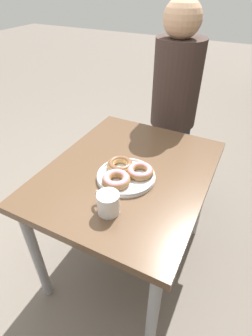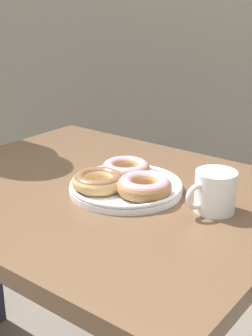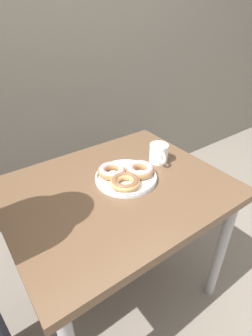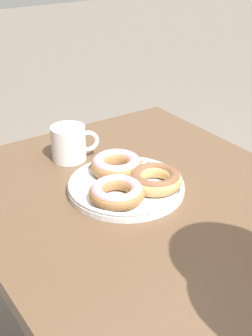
# 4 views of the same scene
# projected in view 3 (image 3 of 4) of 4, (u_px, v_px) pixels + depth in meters

# --- Properties ---
(ground_plane) EXTENTS (14.00, 14.00, 0.00)m
(ground_plane) POSITION_uv_depth(u_px,v_px,m) (145.00, 323.00, 1.36)
(ground_plane) COLOR #70665B
(wall_back) EXTENTS (8.00, 0.05, 2.60)m
(wall_back) POSITION_uv_depth(u_px,v_px,m) (24.00, 25.00, 1.42)
(wall_back) COLOR slate
(wall_back) RESTS_ON ground_plane
(dining_table) EXTENTS (0.94, 0.76, 0.74)m
(dining_table) POSITION_uv_depth(u_px,v_px,m) (117.00, 203.00, 1.18)
(dining_table) COLOR brown
(dining_table) RESTS_ON ground_plane
(donut_plate) EXTENTS (0.29, 0.28, 0.06)m
(donut_plate) POSITION_uv_depth(u_px,v_px,m) (126.00, 175.00, 1.15)
(donut_plate) COLOR white
(donut_plate) RESTS_ON dining_table
(coffee_mug) EXTENTS (0.09, 0.12, 0.09)m
(coffee_mug) POSITION_uv_depth(u_px,v_px,m) (159.00, 153.00, 1.27)
(coffee_mug) COLOR white
(coffee_mug) RESTS_ON dining_table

